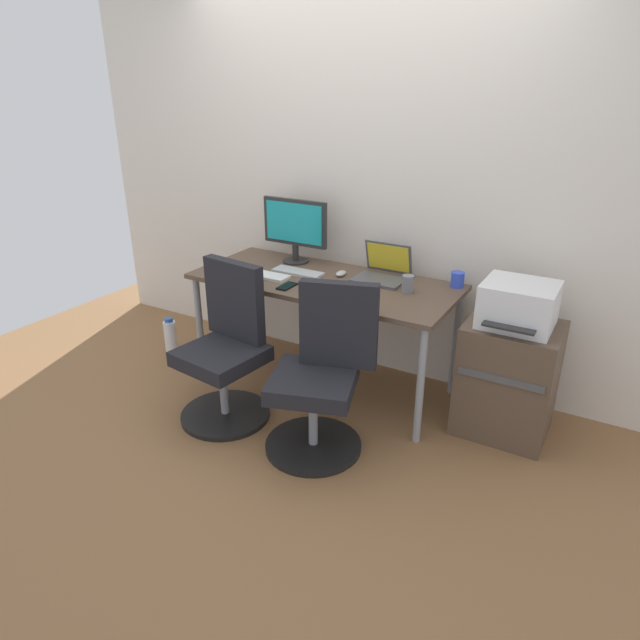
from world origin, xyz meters
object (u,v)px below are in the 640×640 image
object	(u,v)px
office_chair_left	(227,350)
office_chair_right	(322,378)
open_laptop	(383,271)
desktop_monitor	(295,226)
side_cabinet	(507,379)
water_bottle_on_floor	(171,339)
coffee_mug	(458,280)
printer	(519,305)

from	to	relation	value
office_chair_left	office_chair_right	bearing A→B (deg)	-0.23
office_chair_left	open_laptop	xyz separation A→B (m)	(0.64, 0.80, 0.37)
desktop_monitor	open_laptop	bearing A→B (deg)	-2.40
office_chair_right	side_cabinet	size ratio (longest dim) A/B	1.40
office_chair_left	side_cabinet	world-z (taller)	office_chair_left
water_bottle_on_floor	coffee_mug	bearing A→B (deg)	14.87
printer	water_bottle_on_floor	bearing A→B (deg)	-173.26
desktop_monitor	office_chair_right	bearing A→B (deg)	-50.32
office_chair_left	desktop_monitor	xyz separation A→B (m)	(-0.03, 0.82, 0.57)
office_chair_right	open_laptop	distance (m)	0.88
water_bottle_on_floor	open_laptop	size ratio (longest dim) A/B	1.00
side_cabinet	office_chair_right	bearing A→B (deg)	-142.10
office_chair_left	open_laptop	size ratio (longest dim) A/B	3.03
office_chair_right	water_bottle_on_floor	bearing A→B (deg)	165.86
coffee_mug	printer	bearing A→B (deg)	-30.02
office_chair_right	printer	bearing A→B (deg)	37.86
water_bottle_on_floor	desktop_monitor	world-z (taller)	desktop_monitor
water_bottle_on_floor	coffee_mug	world-z (taller)	coffee_mug
side_cabinet	water_bottle_on_floor	world-z (taller)	side_cabinet
office_chair_right	coffee_mug	xyz separation A→B (m)	(0.43, 0.89, 0.37)
desktop_monitor	coffee_mug	size ratio (longest dim) A/B	5.22
desktop_monitor	open_laptop	distance (m)	0.70
printer	desktop_monitor	distance (m)	1.55
office_chair_left	printer	xyz separation A→B (m)	(1.50, 0.65, 0.37)
water_bottle_on_floor	office_chair_left	bearing A→B (deg)	-23.88
office_chair_right	open_laptop	size ratio (longest dim) A/B	3.03
office_chair_right	printer	xyz separation A→B (m)	(0.84, 0.66, 0.37)
desktop_monitor	side_cabinet	bearing A→B (deg)	-6.34
office_chair_left	coffee_mug	world-z (taller)	office_chair_left
desktop_monitor	open_laptop	world-z (taller)	desktop_monitor
office_chair_left	side_cabinet	xyz separation A→B (m)	(1.50, 0.65, -0.09)
office_chair_left	desktop_monitor	world-z (taller)	desktop_monitor
side_cabinet	desktop_monitor	world-z (taller)	desktop_monitor
office_chair_left	open_laptop	distance (m)	1.09
printer	open_laptop	size ratio (longest dim) A/B	1.29
office_chair_left	side_cabinet	distance (m)	1.64
open_laptop	coffee_mug	bearing A→B (deg)	11.76
open_laptop	printer	bearing A→B (deg)	-9.41
side_cabinet	coffee_mug	size ratio (longest dim) A/B	7.28
water_bottle_on_floor	open_laptop	distance (m)	1.68
side_cabinet	open_laptop	size ratio (longest dim) A/B	2.16
desktop_monitor	printer	bearing A→B (deg)	-6.37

